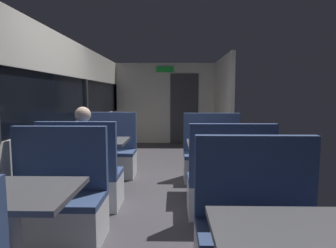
{
  "coord_description": "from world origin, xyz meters",
  "views": [
    {
      "loc": [
        0.25,
        -4.01,
        1.42
      ],
      "look_at": [
        0.15,
        0.7,
        0.92
      ],
      "focal_mm": 30.31,
      "sensor_mm": 36.0,
      "label": 1
    }
  ],
  "objects": [
    {
      "name": "ground_plane",
      "position": [
        0.0,
        0.0,
        -0.01
      ],
      "size": [
        3.3,
        9.2,
        0.02
      ],
      "primitive_type": "cube",
      "color": "#423F44"
    },
    {
      "name": "seated_passenger",
      "position": [
        -0.89,
        -0.51,
        0.54
      ],
      "size": [
        0.47,
        0.55,
        1.26
      ],
      "color": "#26262D",
      "rests_on": "ground_plane"
    },
    {
      "name": "carriage_end_bulkhead",
      "position": [
        0.06,
        4.19,
        1.14
      ],
      "size": [
        2.9,
        0.11,
        2.3
      ],
      "color": "beige",
      "rests_on": "ground_plane"
    },
    {
      "name": "bench_near_window_facing_entry",
      "position": [
        -0.89,
        -1.39,
        0.33
      ],
      "size": [
        0.95,
        0.5,
        1.1
      ],
      "color": "silver",
      "rests_on": "ground_plane"
    },
    {
      "name": "bench_front_aisle_facing_entry",
      "position": [
        0.89,
        -1.99,
        0.33
      ],
      "size": [
        0.95,
        0.5,
        1.1
      ],
      "color": "silver",
      "rests_on": "ground_plane"
    },
    {
      "name": "carriage_aisle_panel_right",
      "position": [
        1.45,
        3.0,
        1.15
      ],
      "size": [
        0.08,
        2.4,
        2.3
      ],
      "primitive_type": "cube",
      "color": "beige",
      "rests_on": "ground_plane"
    },
    {
      "name": "dining_table_mid_window",
      "position": [
        -0.89,
        0.12,
        0.64
      ],
      "size": [
        0.9,
        0.7,
        0.74
      ],
      "color": "#9E9EA3",
      "rests_on": "ground_plane"
    },
    {
      "name": "dining_table_rear_aisle",
      "position": [
        0.89,
        -0.08,
        0.64
      ],
      "size": [
        0.9,
        0.7,
        0.74
      ],
      "color": "#9E9EA3",
      "rests_on": "ground_plane"
    },
    {
      "name": "bench_rear_aisle_facing_entry",
      "position": [
        0.89,
        0.62,
        0.33
      ],
      "size": [
        0.95,
        0.5,
        1.1
      ],
      "color": "silver",
      "rests_on": "ground_plane"
    },
    {
      "name": "bench_rear_aisle_facing_end",
      "position": [
        0.89,
        -0.78,
        0.33
      ],
      "size": [
        0.95,
        0.5,
        1.1
      ],
      "color": "silver",
      "rests_on": "ground_plane"
    },
    {
      "name": "carriage_window_panel_left",
      "position": [
        -1.45,
        0.0,
        1.11
      ],
      "size": [
        0.09,
        8.48,
        2.3
      ],
      "color": "beige",
      "rests_on": "ground_plane"
    },
    {
      "name": "bench_mid_window_facing_end",
      "position": [
        -0.89,
        -0.58,
        0.33
      ],
      "size": [
        0.95,
        0.5,
        1.1
      ],
      "color": "silver",
      "rests_on": "ground_plane"
    },
    {
      "name": "dining_table_near_window",
      "position": [
        -0.89,
        -2.09,
        0.64
      ],
      "size": [
        0.9,
        0.7,
        0.74
      ],
      "color": "#9E9EA3",
      "rests_on": "ground_plane"
    },
    {
      "name": "bench_mid_window_facing_entry",
      "position": [
        -0.89,
        0.82,
        0.33
      ],
      "size": [
        0.95,
        0.5,
        1.1
      ],
      "color": "silver",
      "rests_on": "ground_plane"
    }
  ]
}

